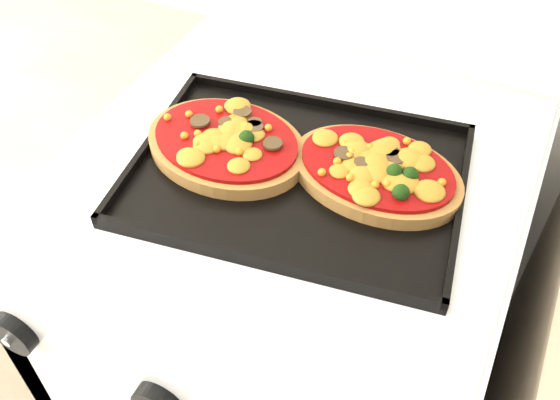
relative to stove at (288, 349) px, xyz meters
The scene contains 6 objects.
stove is the anchor object (origin of this frame).
control_panel 0.51m from the stove, 90.00° to the right, with size 0.60×0.02×0.09m, color silver.
knob_left 0.55m from the stove, 119.71° to the right, with size 0.06×0.06×0.02m, color black.
baking_tray 0.47m from the stove, 50.32° to the right, with size 0.41×0.30×0.02m, color black.
pizza_left 0.49m from the stove, 166.15° to the right, with size 0.22×0.17×0.03m, color #915F32, non-canonical shape.
pizza_right 0.49m from the stove, ahead, with size 0.22×0.15×0.03m, color #915F32, non-canonical shape.
Camera 1 is at (0.20, 1.16, 1.46)m, focal length 40.00 mm.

